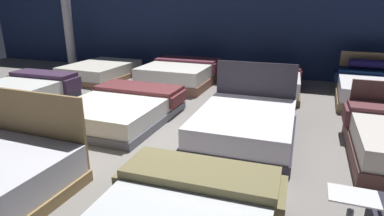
# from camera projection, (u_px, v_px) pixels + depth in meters

# --- Properties ---
(ground_plane) EXTENTS (18.00, 18.00, 0.02)m
(ground_plane) POSITION_uv_depth(u_px,v_px,m) (170.00, 136.00, 5.07)
(ground_plane) COLOR gray
(showroom_back_wall) EXTENTS (18.00, 0.06, 3.50)m
(showroom_back_wall) POSITION_uv_depth(u_px,v_px,m) (239.00, 13.00, 8.85)
(showroom_back_wall) COLOR navy
(showroom_back_wall) RESTS_ON ground_plane
(bed_4) EXTENTS (1.59, 2.07, 0.57)m
(bed_4) POSITION_uv_depth(u_px,v_px,m) (20.00, 94.00, 6.43)
(bed_4) COLOR #292839
(bed_4) RESTS_ON ground_plane
(bed_5) EXTENTS (1.73, 2.16, 0.47)m
(bed_5) POSITION_uv_depth(u_px,v_px,m) (122.00, 108.00, 5.69)
(bed_5) COLOR #525560
(bed_5) RESTS_ON ground_plane
(bed_6) EXTENTS (1.50, 1.98, 1.04)m
(bed_6) POSITION_uv_depth(u_px,v_px,m) (245.00, 125.00, 4.87)
(bed_6) COLOR #302D38
(bed_6) RESTS_ON ground_plane
(bed_8) EXTENTS (1.59, 2.09, 0.42)m
(bed_8) POSITION_uv_depth(u_px,v_px,m) (101.00, 71.00, 8.85)
(bed_8) COLOR #986C4A
(bed_8) RESTS_ON ground_plane
(bed_9) EXTENTS (1.71, 2.01, 0.59)m
(bed_9) POSITION_uv_depth(u_px,v_px,m) (180.00, 74.00, 8.16)
(bed_9) COLOR brown
(bed_9) RESTS_ON ground_plane
(bed_10) EXTENTS (1.64, 2.07, 0.53)m
(bed_10) POSITION_uv_depth(u_px,v_px,m) (266.00, 82.00, 7.45)
(bed_10) COLOR brown
(bed_10) RESTS_ON ground_plane
(bed_11) EXTENTS (1.69, 2.16, 0.91)m
(bed_11) POSITION_uv_depth(u_px,v_px,m) (377.00, 89.00, 6.76)
(bed_11) COLOR #917653
(bed_11) RESTS_ON ground_plane
(support_pillar) EXTENTS (0.27, 0.27, 3.50)m
(support_pillar) POSITION_uv_depth(u_px,v_px,m) (67.00, 12.00, 9.77)
(support_pillar) COLOR silver
(support_pillar) RESTS_ON ground_plane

